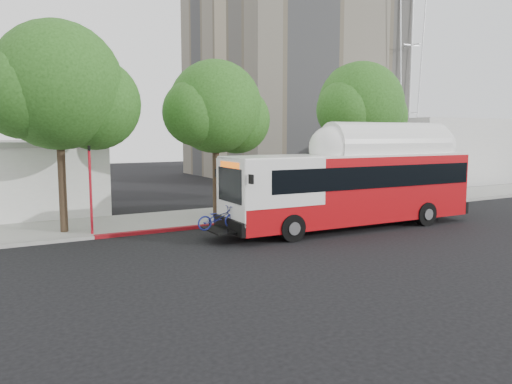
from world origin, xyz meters
The scene contains 11 objects.
ground centered at (0.00, 0.00, 0.00)m, with size 120.00×120.00×0.00m, color black.
sidewalk centered at (0.00, 6.50, 0.07)m, with size 60.00×5.00×0.15m, color gray.
curb_strip centered at (0.00, 3.90, 0.07)m, with size 60.00×0.30×0.15m, color gray.
red_curb_segment centered at (-3.00, 3.90, 0.08)m, with size 10.00×0.32×0.16m, color maroon.
street_tree_left centered at (-8.53, 5.56, 6.60)m, with size 6.67×5.80×9.74m.
street_tree_mid centered at (-0.59, 6.06, 5.91)m, with size 5.75×5.00×8.62m.
street_tree_right centered at (9.44, 5.86, 6.26)m, with size 6.21×5.40×9.18m.
apartment_tower centered at (18.00, 28.00, 17.62)m, with size 18.00×18.00×37.00m.
horizon_block centered at (30.00, 16.00, 3.00)m, with size 20.00×12.00×6.00m, color silver.
transit_bus centered at (3.86, 0.30, 1.97)m, with size 14.32×3.31×4.21m.
signal_pole centered at (-7.98, 4.33, 2.13)m, with size 0.12×0.39×4.16m.
Camera 1 is at (-12.39, -18.78, 4.72)m, focal length 35.00 mm.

